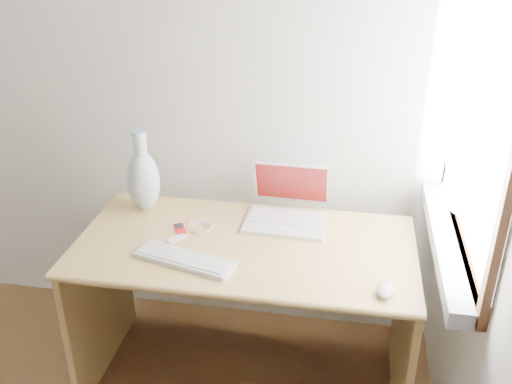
% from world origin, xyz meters
% --- Properties ---
extents(back_wall, '(3.50, 0.04, 2.60)m').
position_xyz_m(back_wall, '(0.00, 1.75, 1.30)').
color(back_wall, silver).
rests_on(back_wall, floor).
extents(window, '(0.11, 0.99, 1.10)m').
position_xyz_m(window, '(1.72, 1.30, 1.28)').
color(window, white).
rests_on(window, right_wall).
extents(desk, '(1.34, 0.67, 0.71)m').
position_xyz_m(desk, '(0.93, 1.36, 0.51)').
color(desk, tan).
rests_on(desk, floor).
extents(laptop, '(0.34, 0.29, 0.23)m').
position_xyz_m(laptop, '(1.07, 1.50, 0.76)').
color(laptop, silver).
rests_on(laptop, desk).
extents(external_keyboard, '(0.40, 0.21, 0.02)m').
position_xyz_m(external_keyboard, '(0.74, 1.12, 0.72)').
color(external_keyboard, white).
rests_on(external_keyboard, desk).
extents(mouse, '(0.08, 0.11, 0.03)m').
position_xyz_m(mouse, '(1.47, 1.04, 0.72)').
color(mouse, silver).
rests_on(mouse, desk).
extents(ipod, '(0.08, 0.10, 0.01)m').
position_xyz_m(ipod, '(0.65, 1.34, 0.71)').
color(ipod, '#AB0B0F').
rests_on(ipod, desk).
extents(cable_coil, '(0.13, 0.13, 0.01)m').
position_xyz_m(cable_coil, '(0.73, 1.37, 0.71)').
color(cable_coil, white).
rests_on(cable_coil, desk).
extents(remote, '(0.07, 0.09, 0.01)m').
position_xyz_m(remote, '(0.66, 1.27, 0.71)').
color(remote, white).
rests_on(remote, desk).
extents(vase, '(0.14, 0.14, 0.36)m').
position_xyz_m(vase, '(0.45, 1.49, 0.85)').
color(vase, silver).
rests_on(vase, desk).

